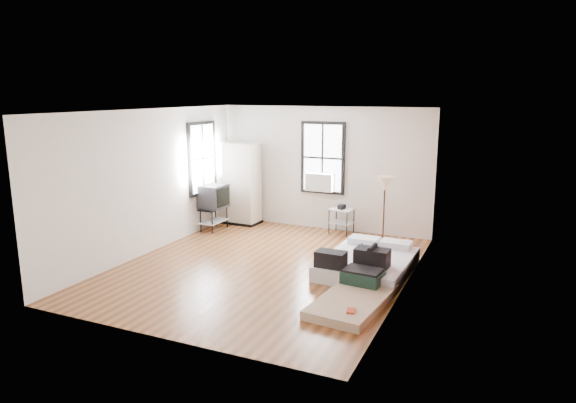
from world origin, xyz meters
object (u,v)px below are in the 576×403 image
at_px(mattress_main, 367,262).
at_px(floor_lamp, 385,188).
at_px(wardrobe, 239,184).
at_px(side_table, 342,214).
at_px(mattress_bare, 355,295).
at_px(tv_stand, 214,198).

bearing_deg(mattress_main, floor_lamp, 92.68).
height_order(wardrobe, side_table, wardrobe).
distance_m(mattress_bare, tv_stand, 4.99).
distance_m(mattress_main, wardrobe, 4.37).
height_order(mattress_main, wardrobe, wardrobe).
height_order(side_table, tv_stand, tv_stand).
bearing_deg(mattress_bare, floor_lamp, 100.61).
relative_size(mattress_main, side_table, 2.98).
bearing_deg(wardrobe, mattress_bare, -38.82).
height_order(floor_lamp, tv_stand, floor_lamp).
bearing_deg(mattress_main, mattress_bare, -80.25).
relative_size(wardrobe, floor_lamp, 1.28).
xyz_separation_m(wardrobe, floor_lamp, (3.72, -0.87, 0.32)).
relative_size(floor_lamp, tv_stand, 1.45).
bearing_deg(tv_stand, side_table, 19.03).
height_order(mattress_main, tv_stand, tv_stand).
relative_size(wardrobe, tv_stand, 1.85).
xyz_separation_m(mattress_bare, side_table, (-1.39, 3.57, 0.34)).
distance_m(mattress_main, mattress_bare, 1.41).
relative_size(mattress_main, mattress_bare, 1.13).
height_order(wardrobe, tv_stand, wardrobe).
bearing_deg(side_table, mattress_bare, -68.74).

